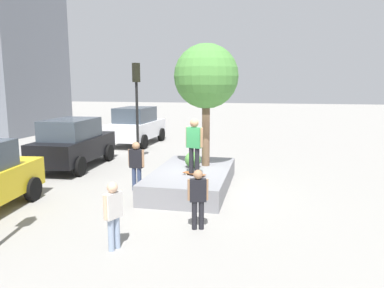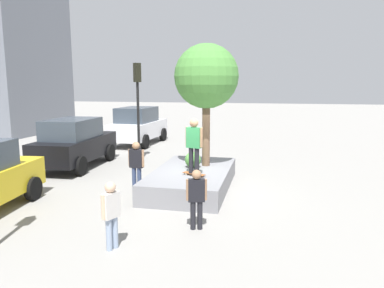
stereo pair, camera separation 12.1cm
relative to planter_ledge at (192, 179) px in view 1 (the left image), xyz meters
name	(u,v)px [view 1 (the left image)]	position (x,y,z in m)	size (l,w,h in m)	color
ground_plane	(195,190)	(-0.20, -0.13, -0.33)	(120.00, 120.00, 0.00)	gray
planter_ledge	(192,179)	(0.00, 0.00, 0.00)	(4.68, 2.51, 0.65)	gray
plaza_tree	(206,77)	(0.77, -0.34, 3.48)	(2.25, 2.25, 4.31)	brown
boxwood_shrub	(193,160)	(0.35, 0.05, 0.61)	(0.56, 0.56, 0.56)	#4C8C3D
skateboard	(194,174)	(-0.77, -0.24, 0.38)	(0.53, 0.81, 0.07)	brown
skateboarder	(194,142)	(-0.77, -0.24, 1.42)	(0.32, 0.58, 1.77)	black
sedan_parked	(73,143)	(2.10, 5.67, 0.75)	(4.62, 2.29, 2.11)	black
police_car	(137,126)	(8.51, 5.20, 0.81)	(4.86, 2.39, 2.23)	white
traffic_light_corner	(137,95)	(3.81, 3.39, 2.75)	(0.37, 0.37, 4.51)	black
pedestrian_crossing	(198,195)	(-3.48, -0.88, 0.55)	(0.27, 0.50, 1.51)	black
bystander_watching	(113,211)	(-4.95, 0.68, 0.55)	(0.48, 0.32, 1.51)	#8C9EB7
passerby_with_bag	(136,163)	(-0.66, 1.77, 0.64)	(0.26, 0.57, 1.67)	navy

